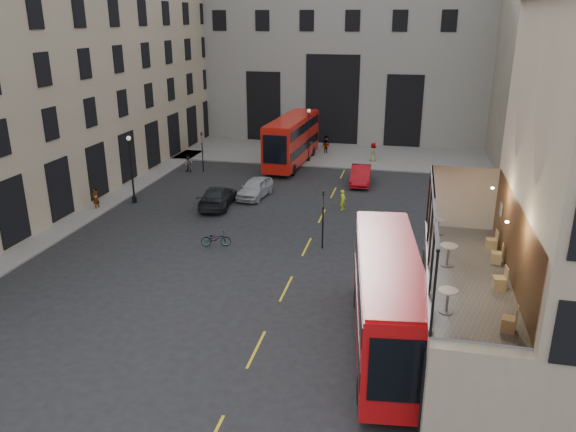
% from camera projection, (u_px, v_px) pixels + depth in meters
% --- Properties ---
extents(ground, '(140.00, 140.00, 0.00)m').
position_uv_depth(ground, '(301.00, 355.00, 24.35)').
color(ground, black).
rests_on(ground, ground).
extents(host_frontage, '(3.00, 11.00, 4.50)m').
position_uv_depth(host_frontage, '(461.00, 326.00, 22.28)').
color(host_frontage, tan).
rests_on(host_frontage, ground).
extents(cafe_floor, '(3.00, 10.00, 0.10)m').
position_uv_depth(cafe_floor, '(468.00, 274.00, 21.51)').
color(cafe_floor, slate).
rests_on(cafe_floor, host_frontage).
extents(building_left, '(14.60, 50.60, 22.00)m').
position_uv_depth(building_left, '(18.00, 50.00, 44.45)').
color(building_left, tan).
rests_on(building_left, ground).
extents(gateway, '(35.00, 10.60, 18.00)m').
position_uv_depth(gateway, '(339.00, 57.00, 66.39)').
color(gateway, gray).
rests_on(gateway, ground).
extents(pavement_far, '(40.00, 12.00, 0.12)m').
position_uv_depth(pavement_far, '(315.00, 153.00, 60.52)').
color(pavement_far, slate).
rests_on(pavement_far, ground).
extents(pavement_left, '(8.00, 48.00, 0.12)m').
position_uv_depth(pavement_left, '(31.00, 223.00, 39.86)').
color(pavement_left, slate).
rests_on(pavement_left, ground).
extents(traffic_light_near, '(0.16, 0.20, 3.80)m').
position_uv_depth(traffic_light_near, '(323.00, 212.00, 34.79)').
color(traffic_light_near, black).
rests_on(traffic_light_near, ground).
extents(traffic_light_far, '(0.16, 0.20, 3.80)m').
position_uv_depth(traffic_light_far, '(202.00, 147.00, 52.37)').
color(traffic_light_far, black).
rests_on(traffic_light_far, ground).
extents(street_lamp_a, '(0.36, 0.36, 5.33)m').
position_uv_depth(street_lamp_a, '(132.00, 173.00, 43.58)').
color(street_lamp_a, black).
rests_on(street_lamp_a, ground).
extents(street_lamp_b, '(0.36, 0.36, 5.33)m').
position_uv_depth(street_lamp_b, '(309.00, 139.00, 56.06)').
color(street_lamp_b, black).
rests_on(street_lamp_b, ground).
extents(bus_near, '(3.89, 11.43, 4.47)m').
position_uv_depth(bus_near, '(387.00, 296.00, 24.09)').
color(bus_near, red).
rests_on(bus_near, ground).
extents(bus_far, '(3.29, 11.85, 4.68)m').
position_uv_depth(bus_far, '(292.00, 138.00, 55.04)').
color(bus_far, red).
rests_on(bus_far, ground).
extents(car_a, '(2.36, 4.76, 1.56)m').
position_uv_depth(car_a, '(255.00, 188.00, 45.48)').
color(car_a, '#A8ACB0').
rests_on(car_a, ground).
extents(car_b, '(1.90, 4.89, 1.59)m').
position_uv_depth(car_b, '(361.00, 175.00, 49.10)').
color(car_b, '#A40A12').
rests_on(car_b, ground).
extents(car_c, '(2.66, 5.48, 1.53)m').
position_uv_depth(car_c, '(218.00, 197.00, 43.28)').
color(car_c, black).
rests_on(car_c, ground).
extents(bicycle, '(1.98, 1.10, 0.98)m').
position_uv_depth(bicycle, '(216.00, 239.00, 35.79)').
color(bicycle, gray).
rests_on(bicycle, ground).
extents(cyclist, '(0.53, 0.66, 1.57)m').
position_uv_depth(cyclist, '(343.00, 200.00, 42.45)').
color(cyclist, '#D2EB18').
rests_on(cyclist, ground).
extents(pedestrian_a, '(0.93, 0.80, 1.67)m').
position_uv_depth(pedestrian_a, '(189.00, 163.00, 52.84)').
color(pedestrian_a, gray).
rests_on(pedestrian_a, ground).
extents(pedestrian_b, '(1.07, 1.20, 1.61)m').
position_uv_depth(pedestrian_b, '(326.00, 143.00, 61.66)').
color(pedestrian_b, gray).
rests_on(pedestrian_b, ground).
extents(pedestrian_c, '(0.93, 0.46, 1.53)m').
position_uv_depth(pedestrian_c, '(326.00, 147.00, 59.74)').
color(pedestrian_c, gray).
rests_on(pedestrian_c, ground).
extents(pedestrian_d, '(0.95, 1.12, 1.94)m').
position_uv_depth(pedestrian_d, '(373.00, 152.00, 56.60)').
color(pedestrian_d, gray).
rests_on(pedestrian_d, ground).
extents(pedestrian_e, '(0.51, 0.71, 1.80)m').
position_uv_depth(pedestrian_e, '(96.00, 198.00, 42.46)').
color(pedestrian_e, gray).
rests_on(pedestrian_e, ground).
extents(cafe_table_near, '(0.65, 0.65, 0.82)m').
position_uv_depth(cafe_table_near, '(448.00, 297.00, 18.43)').
color(cafe_table_near, silver).
rests_on(cafe_table_near, cafe_floor).
extents(cafe_table_mid, '(0.69, 0.69, 0.86)m').
position_uv_depth(cafe_table_mid, '(448.00, 252.00, 21.92)').
color(cafe_table_mid, beige).
rests_on(cafe_table_mid, cafe_floor).
extents(cafe_table_far, '(0.59, 0.59, 0.73)m').
position_uv_depth(cafe_table_far, '(439.00, 224.00, 25.12)').
color(cafe_table_far, beige).
rests_on(cafe_table_far, cafe_floor).
extents(cafe_chair_a, '(0.52, 0.52, 0.86)m').
position_uv_depth(cafe_chair_a, '(509.00, 324.00, 17.40)').
color(cafe_chair_a, tan).
rests_on(cafe_chair_a, cafe_floor).
extents(cafe_chair_b, '(0.49, 0.49, 0.89)m').
position_uv_depth(cafe_chair_b, '(500.00, 282.00, 20.08)').
color(cafe_chair_b, '#DAB67D').
rests_on(cafe_chair_b, cafe_floor).
extents(cafe_chair_c, '(0.47, 0.47, 0.83)m').
position_uv_depth(cafe_chair_c, '(497.00, 257.00, 22.24)').
color(cafe_chair_c, tan).
rests_on(cafe_chair_c, cafe_floor).
extents(cafe_chair_d, '(0.45, 0.45, 0.84)m').
position_uv_depth(cafe_chair_d, '(491.00, 243.00, 23.59)').
color(cafe_chair_d, tan).
rests_on(cafe_chair_d, cafe_floor).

